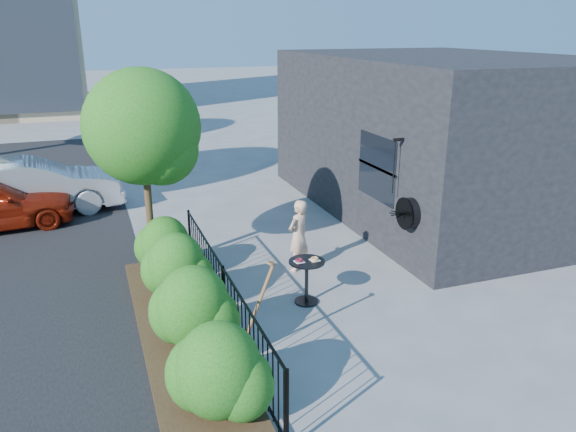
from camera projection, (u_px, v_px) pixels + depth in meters
name	position (u px, v px, depth m)	size (l,w,h in m)	color
ground	(310.00, 312.00, 9.69)	(120.00, 120.00, 0.00)	gray
shop_building	(440.00, 133.00, 14.83)	(6.22, 9.00, 4.00)	black
fence	(224.00, 296.00, 9.03)	(0.05, 6.05, 1.10)	black
planting_bed	(182.00, 333.00, 8.97)	(1.30, 6.00, 0.08)	#382616
shrubs	(185.00, 292.00, 8.88)	(1.10, 5.60, 1.24)	#155B14
patio_tree	(147.00, 134.00, 10.54)	(2.20, 2.20, 3.94)	#3F2B19
cafe_table	(307.00, 274.00, 9.87)	(0.64, 0.64, 0.86)	black
woman	(298.00, 236.00, 11.16)	(0.54, 0.35, 1.47)	tan
shovel	(255.00, 315.00, 8.22)	(0.56, 0.20, 1.52)	brown
car_silver	(31.00, 187.00, 14.49)	(1.56, 4.48, 1.48)	silver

